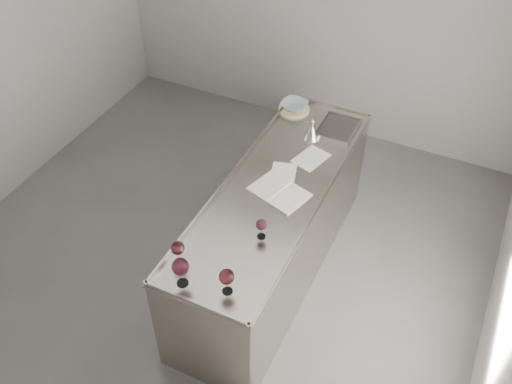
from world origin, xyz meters
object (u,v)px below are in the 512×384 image
at_px(wine_glass_right, 227,277).
at_px(ceramic_bowl, 294,105).
at_px(notebook, 279,192).
at_px(wine_glass_left, 178,249).
at_px(wine_glass_small, 261,225).
at_px(wine_glass_middle, 180,267).
at_px(wine_funnel, 312,132).
at_px(counter, 274,231).

distance_m(wine_glass_right, ceramic_bowl, 2.08).
relative_size(wine_glass_right, notebook, 0.41).
bearing_deg(wine_glass_left, wine_glass_small, 48.24).
height_order(wine_glass_middle, wine_funnel, wine_glass_middle).
bearing_deg(wine_glass_small, notebook, 98.60).
bearing_deg(wine_glass_right, counter, 97.10).
relative_size(counter, ceramic_bowl, 10.57).
relative_size(wine_glass_left, wine_glass_small, 1.16).
relative_size(wine_glass_middle, ceramic_bowl, 0.96).
bearing_deg(wine_glass_middle, ceramic_bowl, 93.06).
height_order(counter, wine_glass_left, wine_glass_left).
distance_m(counter, wine_glass_middle, 1.26).
relative_size(wine_glass_small, notebook, 0.32).
distance_m(wine_glass_middle, wine_glass_right, 0.30).
height_order(wine_glass_middle, notebook, wine_glass_middle).
bearing_deg(wine_funnel, wine_glass_middle, -95.72).
bearing_deg(counter, ceramic_bowl, 105.07).
bearing_deg(wine_glass_middle, wine_glass_right, 13.15).
height_order(wine_glass_middle, wine_glass_small, wine_glass_middle).
relative_size(counter, notebook, 5.01).
relative_size(notebook, wine_funnel, 2.39).
height_order(counter, notebook, counter).
distance_m(wine_glass_small, notebook, 0.48).
xyz_separation_m(wine_glass_middle, wine_funnel, (0.18, 1.79, -0.09)).
relative_size(counter, wine_glass_middle, 10.96).
relative_size(wine_glass_middle, wine_glass_right, 1.13).
xyz_separation_m(counter, wine_glass_small, (0.12, -0.49, 0.58)).
height_order(wine_glass_right, wine_glass_small, wine_glass_right).
xyz_separation_m(wine_glass_right, ceramic_bowl, (-0.40, 2.04, -0.09)).
distance_m(wine_glass_left, wine_glass_middle, 0.19).
height_order(wine_glass_small, ceramic_bowl, wine_glass_small).
xyz_separation_m(wine_glass_left, wine_glass_right, (0.40, -0.08, 0.01)).
bearing_deg(wine_funnel, wine_glass_left, -100.08).
bearing_deg(wine_funnel, wine_glass_right, -86.34).
bearing_deg(notebook, wine_funnel, 109.73).
bearing_deg(wine_glass_middle, wine_glass_left, 127.32).
relative_size(wine_glass_left, wine_funnel, 0.89).
relative_size(wine_glass_left, wine_glass_right, 0.92).
height_order(wine_glass_right, ceramic_bowl, wine_glass_right).
height_order(wine_glass_right, notebook, wine_glass_right).
distance_m(wine_glass_left, wine_funnel, 1.67).
xyz_separation_m(wine_glass_right, wine_glass_small, (-0.01, 0.52, -0.03)).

